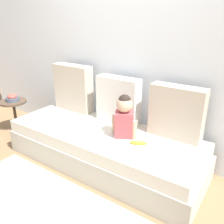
{
  "coord_description": "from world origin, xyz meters",
  "views": [
    {
      "loc": [
        1.38,
        -1.85,
        1.56
      ],
      "look_at": [
        0.12,
        0.0,
        0.66
      ],
      "focal_mm": 38.11,
      "sensor_mm": 36.0,
      "label": 1
    }
  ],
  "objects_px": {
    "fruit_bowl": "(12,98)",
    "throw_pillow_center": "(118,100)",
    "throw_pillow_right": "(176,113)",
    "toddler": "(124,116)",
    "couch": "(103,148)",
    "side_table": "(14,108)",
    "banana": "(139,143)",
    "throw_pillow_left": "(73,88)"
  },
  "relations": [
    {
      "from": "couch",
      "to": "throw_pillow_right",
      "type": "height_order",
      "value": "throw_pillow_right"
    },
    {
      "from": "fruit_bowl",
      "to": "throw_pillow_right",
      "type": "bearing_deg",
      "value": 8.51
    },
    {
      "from": "toddler",
      "to": "banana",
      "type": "relative_size",
      "value": 2.64
    },
    {
      "from": "throw_pillow_right",
      "to": "side_table",
      "type": "bearing_deg",
      "value": -171.49
    },
    {
      "from": "throw_pillow_center",
      "to": "side_table",
      "type": "relative_size",
      "value": 1.16
    },
    {
      "from": "throw_pillow_center",
      "to": "side_table",
      "type": "bearing_deg",
      "value": -167.81
    },
    {
      "from": "throw_pillow_right",
      "to": "toddler",
      "type": "distance_m",
      "value": 0.52
    },
    {
      "from": "throw_pillow_center",
      "to": "banana",
      "type": "distance_m",
      "value": 0.63
    },
    {
      "from": "toddler",
      "to": "throw_pillow_right",
      "type": "bearing_deg",
      "value": 32.01
    },
    {
      "from": "throw_pillow_center",
      "to": "fruit_bowl",
      "type": "bearing_deg",
      "value": -167.81
    },
    {
      "from": "throw_pillow_right",
      "to": "toddler",
      "type": "relative_size",
      "value": 1.2
    },
    {
      "from": "fruit_bowl",
      "to": "side_table",
      "type": "bearing_deg",
      "value": -0.9
    },
    {
      "from": "fruit_bowl",
      "to": "couch",
      "type": "bearing_deg",
      "value": 0.92
    },
    {
      "from": "throw_pillow_left",
      "to": "side_table",
      "type": "bearing_deg",
      "value": -158.77
    },
    {
      "from": "throw_pillow_center",
      "to": "banana",
      "type": "xyz_separation_m",
      "value": [
        0.46,
        -0.35,
        -0.24
      ]
    },
    {
      "from": "couch",
      "to": "throw_pillow_center",
      "type": "bearing_deg",
      "value": 90.0
    },
    {
      "from": "throw_pillow_right",
      "to": "fruit_bowl",
      "type": "height_order",
      "value": "throw_pillow_right"
    },
    {
      "from": "throw_pillow_right",
      "to": "banana",
      "type": "height_order",
      "value": "throw_pillow_right"
    },
    {
      "from": "couch",
      "to": "throw_pillow_left",
      "type": "xyz_separation_m",
      "value": [
        -0.69,
        0.31,
        0.5
      ]
    },
    {
      "from": "throw_pillow_right",
      "to": "throw_pillow_center",
      "type": "bearing_deg",
      "value": 180.0
    },
    {
      "from": "throw_pillow_right",
      "to": "toddler",
      "type": "bearing_deg",
      "value": -147.99
    },
    {
      "from": "throw_pillow_right",
      "to": "side_table",
      "type": "height_order",
      "value": "throw_pillow_right"
    },
    {
      "from": "banana",
      "to": "fruit_bowl",
      "type": "distance_m",
      "value": 2.01
    },
    {
      "from": "couch",
      "to": "throw_pillow_right",
      "type": "xyz_separation_m",
      "value": [
        0.69,
        0.31,
        0.47
      ]
    },
    {
      "from": "throw_pillow_left",
      "to": "throw_pillow_center",
      "type": "distance_m",
      "value": 0.69
    },
    {
      "from": "toddler",
      "to": "side_table",
      "type": "xyz_separation_m",
      "value": [
        -1.8,
        -0.06,
        -0.28
      ]
    },
    {
      "from": "banana",
      "to": "throw_pillow_center",
      "type": "bearing_deg",
      "value": 143.02
    },
    {
      "from": "fruit_bowl",
      "to": "throw_pillow_center",
      "type": "bearing_deg",
      "value": 12.19
    },
    {
      "from": "throw_pillow_center",
      "to": "throw_pillow_right",
      "type": "height_order",
      "value": "throw_pillow_right"
    },
    {
      "from": "throw_pillow_left",
      "to": "side_table",
      "type": "relative_size",
      "value": 1.3
    },
    {
      "from": "throw_pillow_left",
      "to": "side_table",
      "type": "height_order",
      "value": "throw_pillow_left"
    },
    {
      "from": "throw_pillow_center",
      "to": "throw_pillow_right",
      "type": "relative_size",
      "value": 0.99
    },
    {
      "from": "fruit_bowl",
      "to": "throw_pillow_left",
      "type": "bearing_deg",
      "value": 21.23
    },
    {
      "from": "throw_pillow_right",
      "to": "couch",
      "type": "bearing_deg",
      "value": -155.74
    },
    {
      "from": "throw_pillow_left",
      "to": "throw_pillow_right",
      "type": "relative_size",
      "value": 1.1
    },
    {
      "from": "couch",
      "to": "fruit_bowl",
      "type": "bearing_deg",
      "value": -179.08
    },
    {
      "from": "toddler",
      "to": "couch",
      "type": "bearing_deg",
      "value": -171.68
    },
    {
      "from": "toddler",
      "to": "banana",
      "type": "xyz_separation_m",
      "value": [
        0.21,
        -0.08,
        -0.21
      ]
    },
    {
      "from": "banana",
      "to": "couch",
      "type": "bearing_deg",
      "value": 175.18
    },
    {
      "from": "throw_pillow_center",
      "to": "banana",
      "type": "relative_size",
      "value": 3.11
    },
    {
      "from": "banana",
      "to": "side_table",
      "type": "distance_m",
      "value": 2.01
    },
    {
      "from": "throw_pillow_left",
      "to": "side_table",
      "type": "xyz_separation_m",
      "value": [
        -0.86,
        -0.33,
        -0.35
      ]
    }
  ]
}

